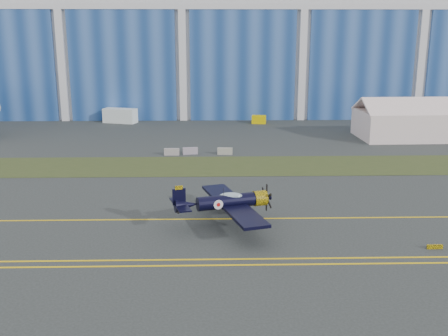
{
  "coord_description": "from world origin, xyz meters",
  "views": [
    {
      "loc": [
        5.13,
        -48.43,
        15.81
      ],
      "look_at": [
        6.4,
        2.52,
        2.69
      ],
      "focal_mm": 42.0,
      "sensor_mm": 36.0,
      "label": 1
    }
  ],
  "objects_px": {
    "tent": "(404,118)",
    "tug": "(259,119)",
    "shipping_container": "(120,116)",
    "warbird": "(227,201)"
  },
  "relations": [
    {
      "from": "tent",
      "to": "tug",
      "type": "height_order",
      "value": "tent"
    },
    {
      "from": "shipping_container",
      "to": "tug",
      "type": "xyz_separation_m",
      "value": [
        25.24,
        -1.47,
        -0.57
      ]
    },
    {
      "from": "shipping_container",
      "to": "tug",
      "type": "bearing_deg",
      "value": 13.85
    },
    {
      "from": "warbird",
      "to": "shipping_container",
      "type": "distance_m",
      "value": 56.15
    },
    {
      "from": "shipping_container",
      "to": "tug",
      "type": "distance_m",
      "value": 25.29
    },
    {
      "from": "warbird",
      "to": "tent",
      "type": "relative_size",
      "value": 0.99
    },
    {
      "from": "tug",
      "to": "tent",
      "type": "bearing_deg",
      "value": -23.14
    },
    {
      "from": "warbird",
      "to": "shipping_container",
      "type": "relative_size",
      "value": 2.33
    },
    {
      "from": "warbird",
      "to": "shipping_container",
      "type": "bearing_deg",
      "value": 92.12
    },
    {
      "from": "tent",
      "to": "shipping_container",
      "type": "height_order",
      "value": "tent"
    }
  ]
}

